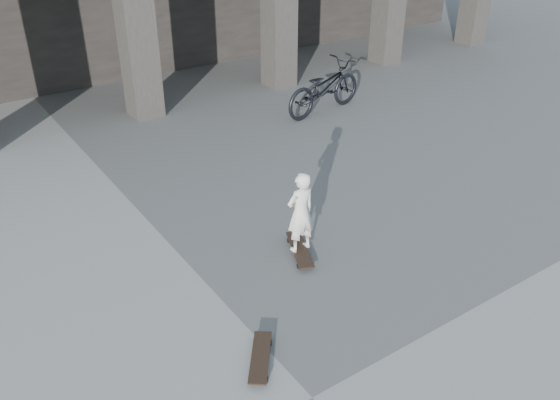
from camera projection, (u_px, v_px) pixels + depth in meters
ground at (312, 398)px, 6.16m from camera, size 90.00×90.00×0.00m
longboard at (300, 250)px, 8.40m from camera, size 0.56×0.94×0.09m
skateboard_spare at (260, 358)px, 6.56m from camera, size 0.65×0.76×0.10m
child at (301, 212)px, 8.09m from camera, size 0.44×0.30×1.20m
bicycle at (324, 88)px, 12.98m from camera, size 2.24×1.07×1.13m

